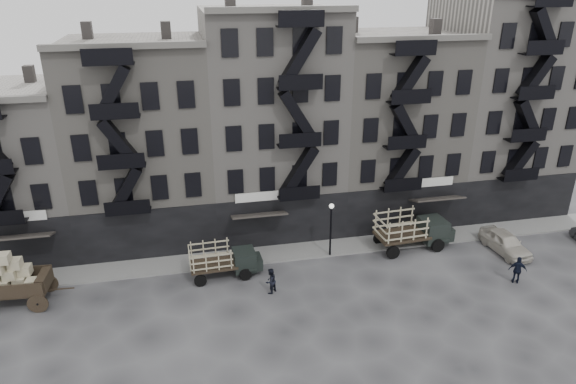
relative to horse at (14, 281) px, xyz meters
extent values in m
plane|color=#38383A|center=(18.55, -2.60, -0.73)|extent=(140.00, 140.00, 0.00)
cube|color=slate|center=(18.55, 1.15, -0.65)|extent=(55.00, 2.50, 0.15)
cube|color=gray|center=(-1.45, 7.40, 5.27)|extent=(10.00, 10.00, 12.00)
cube|color=#4C4744|center=(1.05, 7.40, 11.87)|extent=(0.70, 0.70, 1.20)
cube|color=gray|center=(8.55, 7.40, 6.77)|extent=(10.00, 10.00, 15.00)
cube|color=black|center=(8.55, 2.45, 1.27)|extent=(10.00, 0.35, 4.00)
cube|color=#595651|center=(8.55, 2.25, 14.47)|extent=(10.00, 0.50, 0.40)
cube|color=#4C4744|center=(5.55, 7.40, 14.87)|extent=(0.70, 0.70, 1.20)
cube|color=#4C4744|center=(11.05, 7.40, 14.87)|extent=(0.70, 0.70, 1.20)
cube|color=gray|center=(18.55, 7.40, 7.77)|extent=(10.00, 10.00, 17.00)
cube|color=black|center=(18.55, 2.45, 1.27)|extent=(10.00, 0.35, 4.00)
cube|color=#595651|center=(18.55, 2.25, 16.47)|extent=(10.00, 0.50, 0.40)
cube|color=#4C4744|center=(15.55, 7.40, 16.87)|extent=(0.70, 0.70, 1.20)
cube|color=gray|center=(28.55, 7.40, 6.77)|extent=(10.00, 10.00, 15.00)
cube|color=black|center=(28.55, 2.45, 1.27)|extent=(10.00, 0.35, 4.00)
cube|color=#595651|center=(28.55, 2.25, 14.47)|extent=(10.00, 0.50, 0.40)
cube|color=#4C4744|center=(25.55, 7.40, 14.87)|extent=(0.70, 0.70, 1.20)
cube|color=#4C4744|center=(31.05, 7.40, 14.87)|extent=(0.70, 0.70, 1.20)
cube|color=gray|center=(38.55, 7.40, 8.27)|extent=(10.00, 10.00, 18.00)
cube|color=black|center=(38.55, 2.45, 1.27)|extent=(10.00, 0.35, 4.00)
cylinder|color=black|center=(21.55, 0.00, 1.27)|extent=(0.14, 0.14, 4.00)
sphere|color=silver|center=(21.55, 0.00, 3.37)|extent=(0.36, 0.36, 0.36)
imported|color=silver|center=(0.00, 0.00, 0.00)|extent=(1.89, 1.39, 1.45)
cube|color=black|center=(0.55, -1.59, 0.41)|extent=(4.23, 2.44, 0.23)
cylinder|color=black|center=(2.05, -2.84, -0.10)|extent=(1.25, 0.20, 1.25)
cylinder|color=black|center=(2.21, -0.57, -0.10)|extent=(1.25, 0.20, 1.25)
cube|color=black|center=(2.36, -1.72, 0.86)|extent=(0.70, 1.85, 0.91)
cube|color=black|center=(12.95, -1.04, 0.24)|extent=(3.21, 1.97, 0.17)
cube|color=black|center=(15.07, -0.95, 0.34)|extent=(1.54, 1.72, 1.39)
cube|color=black|center=(15.90, -0.92, 0.06)|extent=(0.79, 1.41, 0.83)
cylinder|color=black|center=(15.02, -1.88, -0.31)|extent=(0.84, 0.24, 0.83)
cylinder|color=black|center=(14.95, -0.03, -0.31)|extent=(0.84, 0.24, 0.83)
cylinder|color=black|center=(11.97, -2.00, -0.31)|extent=(0.84, 0.24, 0.83)
cylinder|color=black|center=(11.90, -0.15, -0.31)|extent=(0.84, 0.24, 0.83)
cube|color=black|center=(27.14, -0.05, 0.45)|extent=(3.96, 2.50, 0.20)
cube|color=black|center=(29.72, 0.13, 0.57)|extent=(1.93, 2.14, 1.68)
cube|color=black|center=(30.72, 0.20, 0.23)|extent=(1.01, 1.74, 1.01)
cylinder|color=black|center=(29.68, -1.00, -0.22)|extent=(1.02, 0.31, 1.01)
cylinder|color=black|center=(29.53, 1.24, -0.22)|extent=(1.02, 0.31, 1.01)
cylinder|color=black|center=(25.98, -1.25, -0.22)|extent=(1.02, 0.31, 1.01)
cylinder|color=black|center=(25.83, 0.99, -0.22)|extent=(1.02, 0.31, 1.01)
imported|color=#BBB4A8|center=(34.59, -2.05, 0.05)|extent=(2.19, 4.70, 1.56)
imported|color=black|center=(16.43, -3.71, 0.16)|extent=(1.09, 1.06, 1.77)
imported|color=black|center=(32.88, -6.00, 0.25)|extent=(1.23, 0.95, 1.95)
camera|label=1|loc=(11.61, -31.75, 18.51)|focal=32.00mm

